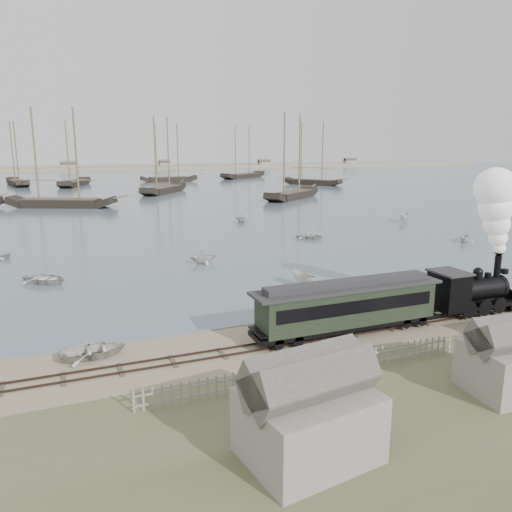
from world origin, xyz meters
name	(u,v)px	position (x,y,z in m)	size (l,w,h in m)	color
ground	(346,322)	(0.00, 0.00, 0.00)	(600.00, 600.00, 0.00)	gray
harbor_water	(105,179)	(0.00, 170.00, 0.03)	(600.00, 336.00, 0.06)	#445861
rail_track	(362,331)	(0.00, -2.00, 0.04)	(120.00, 1.80, 0.16)	#36231D
picket_fence_west	(313,379)	(-6.50, -7.00, 0.00)	(19.00, 0.10, 1.20)	slate
shed_left	(308,456)	(-10.00, -13.00, 0.00)	(5.00, 4.00, 4.10)	slate
shed_mid	(506,392)	(2.00, -12.00, 0.00)	(4.00, 3.50, 3.60)	slate
far_spit	(89,170)	(0.00, 250.00, 0.00)	(500.00, 20.00, 1.80)	gray
locomotive	(491,250)	(11.01, -2.00, 4.79)	(8.36, 3.12, 10.42)	black
passenger_coach	(348,305)	(-1.24, -2.00, 2.05)	(13.33, 2.57, 3.24)	black
beached_dinghy	(93,350)	(-17.24, 0.52, 0.40)	(3.89, 2.78, 0.80)	beige
rowboat_0	(45,279)	(-19.98, 19.05, 0.50)	(4.21, 3.00, 0.87)	beige
rowboat_1	(203,256)	(-4.42, 21.24, 0.82)	(2.88, 2.49, 1.52)	beige
rowboat_2	(303,279)	(1.25, 9.06, 0.75)	(3.55, 1.33, 1.37)	beige
rowboat_3	(310,236)	(12.96, 29.80, 0.44)	(3.65, 2.61, 0.76)	beige
rowboat_4	(465,236)	(30.55, 20.07, 0.81)	(2.85, 2.46, 1.50)	beige
rowboat_5	(404,217)	(34.62, 37.40, 0.84)	(4.03, 1.52, 1.56)	beige
rowboat_7	(241,218)	(9.48, 46.95, 0.83)	(2.92, 2.52, 1.54)	beige
schooner_2	(58,158)	(-17.21, 80.45, 10.06)	(21.97, 5.07, 20.00)	black
schooner_3	(163,155)	(8.81, 103.97, 10.06)	(20.97, 4.84, 20.00)	black
schooner_4	(293,156)	(34.04, 77.92, 10.06)	(21.44, 4.95, 20.00)	black
schooner_5	(313,153)	(59.18, 114.46, 10.06)	(19.58, 4.52, 20.00)	black
schooner_7	(72,154)	(-12.07, 138.55, 10.06)	(21.10, 4.87, 20.00)	black
schooner_8	(168,153)	(19.48, 146.03, 10.06)	(19.64, 4.53, 20.00)	black
schooner_9	(243,152)	(51.13, 156.16, 10.06)	(23.83, 5.50, 20.00)	black
schooner_10	(15,153)	(-28.77, 146.98, 10.06)	(20.59, 4.75, 20.00)	black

